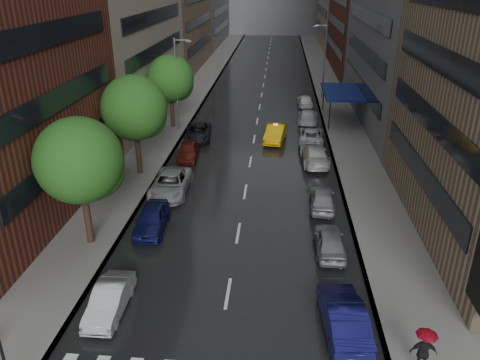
% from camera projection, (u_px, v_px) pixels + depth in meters
% --- Properties ---
extents(ground, '(220.00, 220.00, 0.00)m').
position_uv_depth(ground, '(218.00, 352.00, 19.82)').
color(ground, gray).
rests_on(ground, ground).
extents(road, '(14.00, 140.00, 0.01)m').
position_uv_depth(road, '(263.00, 88.00, 65.38)').
color(road, black).
rests_on(road, ground).
extents(sidewalk_left, '(4.00, 140.00, 0.15)m').
position_uv_depth(sidewalk_left, '(199.00, 87.00, 66.03)').
color(sidewalk_left, gray).
rests_on(sidewalk_left, ground).
extents(sidewalk_right, '(4.00, 140.00, 0.15)m').
position_uv_depth(sidewalk_right, '(328.00, 89.00, 64.67)').
color(sidewalk_right, gray).
rests_on(sidewalk_right, ground).
extents(tree_near, '(4.86, 4.86, 7.74)m').
position_uv_depth(tree_near, '(79.00, 161.00, 25.66)').
color(tree_near, '#382619').
rests_on(tree_near, ground).
extents(tree_mid, '(4.98, 4.98, 7.93)m').
position_uv_depth(tree_mid, '(134.00, 108.00, 35.18)').
color(tree_mid, '#382619').
rests_on(tree_mid, ground).
extents(tree_far, '(4.68, 4.68, 7.46)m').
position_uv_depth(tree_far, '(170.00, 79.00, 46.59)').
color(tree_far, '#382619').
rests_on(tree_far, ground).
extents(taxi, '(2.27, 4.90, 1.56)m').
position_uv_depth(taxi, '(275.00, 133.00, 44.52)').
color(taxi, '#EDAC0C').
rests_on(taxi, ground).
extents(parked_cars_left, '(2.87, 30.04, 1.53)m').
position_uv_depth(parked_cars_left, '(175.00, 175.00, 35.42)').
color(parked_cars_left, '#AEAEB4').
rests_on(parked_cars_left, ground).
extents(parked_cars_right, '(2.49, 43.47, 1.59)m').
position_uv_depth(parked_cars_right, '(315.00, 158.00, 38.68)').
color(parked_cars_right, '#10104B').
rests_on(parked_cars_right, ground).
extents(ped_red_umbrella, '(1.08, 0.82, 2.01)m').
position_uv_depth(ped_red_umbrella, '(425.00, 347.00, 18.28)').
color(ped_red_umbrella, black).
rests_on(ped_red_umbrella, sidewalk_right).
extents(traffic_light, '(0.18, 0.15, 3.45)m').
position_uv_depth(traffic_light, '(1.00, 348.00, 17.03)').
color(traffic_light, black).
rests_on(traffic_light, sidewalk_left).
extents(street_lamp_left, '(1.74, 0.22, 9.00)m').
position_uv_depth(street_lamp_left, '(177.00, 83.00, 45.76)').
color(street_lamp_left, gray).
rests_on(street_lamp_left, sidewalk_left).
extents(street_lamp_right, '(1.74, 0.22, 9.00)m').
position_uv_depth(street_lamp_right, '(324.00, 59.00, 58.26)').
color(street_lamp_right, gray).
rests_on(street_lamp_right, sidewalk_right).
extents(awning, '(4.00, 8.00, 3.12)m').
position_uv_depth(awning, '(342.00, 92.00, 49.77)').
color(awning, navy).
rests_on(awning, sidewalk_right).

